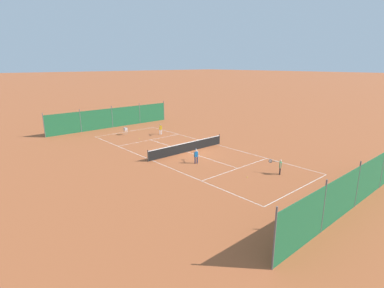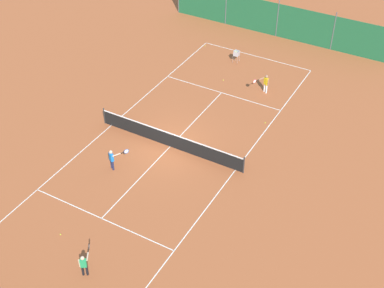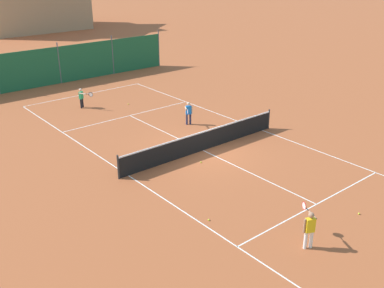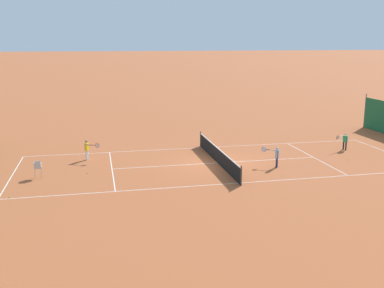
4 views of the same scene
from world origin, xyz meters
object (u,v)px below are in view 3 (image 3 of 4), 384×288
(player_near_baseline, at_px, (82,97))
(player_near_service, at_px, (189,112))
(tennis_net, at_px, (203,141))
(tennis_ball_alley_left, at_px, (128,104))
(tennis_ball_alley_right, at_px, (209,220))
(tennis_ball_by_net_right, at_px, (359,214))
(player_far_baseline, at_px, (309,227))
(tennis_ball_far_corner, at_px, (201,162))

(player_near_baseline, relative_size, player_near_service, 0.95)
(tennis_net, height_order, tennis_ball_alley_left, tennis_net)
(tennis_ball_alley_right, distance_m, tennis_ball_by_net_right, 5.35)
(player_near_service, bearing_deg, tennis_ball_alley_right, -124.91)
(player_near_service, bearing_deg, tennis_ball_by_net_right, -95.71)
(player_near_baseline, height_order, tennis_ball_alley_right, player_near_baseline)
(tennis_net, height_order, player_far_baseline, player_far_baseline)
(tennis_ball_far_corner, bearing_deg, player_near_service, 57.32)
(tennis_ball_alley_left, distance_m, tennis_ball_by_net_right, 15.98)
(player_near_service, relative_size, tennis_ball_alley_left, 18.99)
(tennis_ball_far_corner, bearing_deg, tennis_ball_alley_left, 77.72)
(player_near_service, height_order, tennis_ball_alley_left, player_near_service)
(tennis_ball_alley_right, bearing_deg, tennis_ball_alley_left, 69.49)
(tennis_ball_alley_left, xyz_separation_m, tennis_ball_far_corner, (-2.00, -9.18, 0.00))
(player_near_service, distance_m, tennis_ball_by_net_right, 10.98)
(tennis_ball_alley_left, relative_size, tennis_ball_by_net_right, 1.00)
(player_near_baseline, xyz_separation_m, player_near_service, (3.08, -6.27, 0.03))
(tennis_ball_alley_right, relative_size, tennis_ball_alley_left, 1.00)
(tennis_net, xyz_separation_m, player_near_service, (1.66, 3.12, 0.23))
(tennis_ball_by_net_right, bearing_deg, tennis_ball_far_corner, 102.78)
(tennis_ball_alley_left, distance_m, tennis_ball_far_corner, 9.39)
(player_far_baseline, xyz_separation_m, tennis_ball_by_net_right, (2.98, 0.02, -0.71))
(player_near_service, distance_m, tennis_ball_alley_left, 5.16)
(tennis_ball_alley_left, bearing_deg, tennis_ball_by_net_right, -91.63)
(tennis_net, relative_size, tennis_ball_far_corner, 139.09)
(player_near_service, xyz_separation_m, tennis_ball_by_net_right, (-1.09, -10.90, -0.70))
(tennis_net, xyz_separation_m, player_near_baseline, (-1.41, 9.39, 0.20))
(player_near_baseline, height_order, tennis_ball_by_net_right, player_near_baseline)
(player_far_baseline, height_order, tennis_ball_far_corner, player_far_baseline)
(tennis_ball_alley_left, bearing_deg, player_far_baseline, -102.14)
(player_far_baseline, height_order, tennis_ball_by_net_right, player_far_baseline)
(tennis_net, relative_size, tennis_ball_alley_left, 139.09)
(player_near_baseline, relative_size, tennis_ball_far_corner, 18.12)
(player_near_service, bearing_deg, tennis_ball_far_corner, -122.68)
(player_near_baseline, bearing_deg, tennis_ball_far_corner, -87.54)
(tennis_ball_alley_right, height_order, tennis_ball_far_corner, same)
(tennis_ball_alley_left, height_order, tennis_ball_by_net_right, same)
(player_far_baseline, xyz_separation_m, player_near_service, (4.07, 10.92, -0.02))
(player_near_service, bearing_deg, tennis_net, -118.08)
(tennis_net, relative_size, tennis_ball_by_net_right, 139.09)
(player_near_baseline, height_order, player_near_service, player_near_service)
(tennis_net, bearing_deg, tennis_ball_by_net_right, -85.77)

